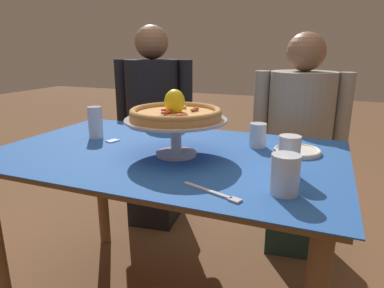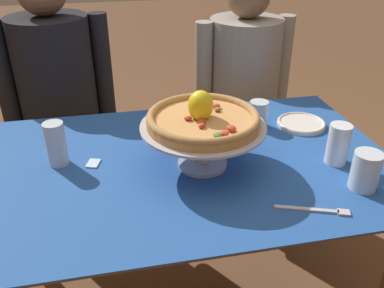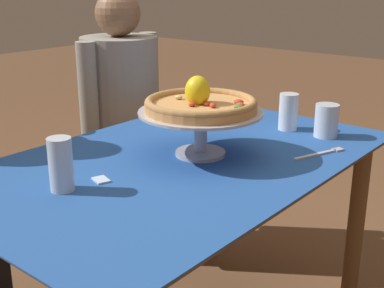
% 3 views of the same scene
% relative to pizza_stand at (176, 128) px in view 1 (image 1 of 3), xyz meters
% --- Properties ---
extents(dining_table, '(1.33, 0.84, 0.72)m').
position_rel_pizza_stand_xyz_m(dining_table, '(-0.05, 0.03, -0.21)').
color(dining_table, brown).
rests_on(dining_table, ground).
extents(pizza_stand, '(0.38, 0.38, 0.14)m').
position_rel_pizza_stand_xyz_m(pizza_stand, '(0.00, 0.00, 0.00)').
color(pizza_stand, '#B7B7C1').
rests_on(pizza_stand, dining_table).
extents(pizza, '(0.33, 0.33, 0.11)m').
position_rel_pizza_stand_xyz_m(pizza, '(-0.00, 0.00, 0.06)').
color(pizza, tan).
rests_on(pizza, pizza_stand).
extents(water_glass_side_right, '(0.07, 0.07, 0.13)m').
position_rel_pizza_stand_xyz_m(water_glass_side_right, '(0.41, -0.07, -0.05)').
color(water_glass_side_right, white).
rests_on(water_glass_side_right, dining_table).
extents(water_glass_front_right, '(0.08, 0.08, 0.11)m').
position_rel_pizza_stand_xyz_m(water_glass_front_right, '(0.42, -0.21, -0.06)').
color(water_glass_front_right, silver).
rests_on(water_glass_front_right, dining_table).
extents(water_glass_side_left, '(0.06, 0.06, 0.14)m').
position_rel_pizza_stand_xyz_m(water_glass_side_left, '(-0.44, 0.10, -0.04)').
color(water_glass_side_left, silver).
rests_on(water_glass_side_left, dining_table).
extents(water_glass_back_right, '(0.07, 0.07, 0.10)m').
position_rel_pizza_stand_xyz_m(water_glass_back_right, '(0.26, 0.22, -0.06)').
color(water_glass_back_right, silver).
rests_on(water_glass_back_right, dining_table).
extents(side_plate, '(0.18, 0.18, 0.02)m').
position_rel_pizza_stand_xyz_m(side_plate, '(0.42, 0.19, -0.10)').
color(side_plate, silver).
rests_on(side_plate, dining_table).
extents(dinner_fork, '(0.19, 0.08, 0.01)m').
position_rel_pizza_stand_xyz_m(dinner_fork, '(0.24, -0.28, -0.10)').
color(dinner_fork, '#B7B7C1').
rests_on(dinner_fork, dining_table).
extents(sugar_packet, '(0.05, 0.06, 0.00)m').
position_rel_pizza_stand_xyz_m(sugar_packet, '(-0.33, 0.07, -0.10)').
color(sugar_packet, silver).
rests_on(sugar_packet, dining_table).
extents(diner_left, '(0.49, 0.38, 1.24)m').
position_rel_pizza_stand_xyz_m(diner_left, '(-0.49, 0.75, -0.23)').
color(diner_left, black).
rests_on(diner_left, ground).
extents(diner_right, '(0.50, 0.38, 1.19)m').
position_rel_pizza_stand_xyz_m(diner_right, '(0.38, 0.76, -0.25)').
color(diner_right, '#1E3833').
rests_on(diner_right, ground).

